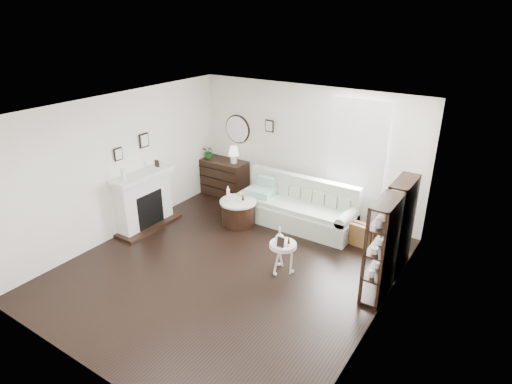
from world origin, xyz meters
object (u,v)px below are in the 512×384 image
Objects in this scene: dresser at (222,177)px; pedestal_table at (283,246)px; sofa at (297,209)px; drum_table at (238,212)px.

pedestal_table is (2.86, -2.08, 0.08)m from dresser.
pedestal_table is at bearing -69.36° from sofa.
sofa reaches higher than pedestal_table.
sofa is 1.20m from drum_table.
pedestal_table is at bearing -36.04° from dresser.
sofa is 2.26m from dresser.
dresser reaches higher than pedestal_table.
dresser is 3.54m from pedestal_table.
dresser is 1.69× the size of drum_table.
sofa is at bearing -10.06° from dresser.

